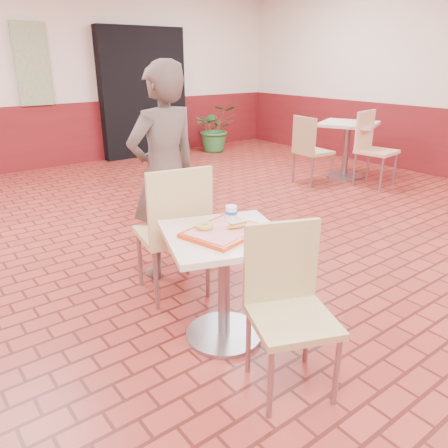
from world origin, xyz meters
TOP-DOWN VIEW (x-y plane):
  - room_shell at (0.00, 0.00)m, footprint 8.01×10.01m
  - wainscot_band at (0.00, 0.00)m, footprint 8.00×10.00m
  - corridor_doorway at (1.20, 4.88)m, footprint 1.60×0.22m
  - promo_poster at (-0.60, 4.94)m, footprint 0.50×0.03m
  - main_table at (-1.11, -0.49)m, footprint 0.68×0.68m
  - chair_main_front at (-1.08, -1.00)m, footprint 0.54×0.54m
  - chair_main_back at (-1.07, 0.14)m, footprint 0.54×0.54m
  - customer at (-0.92, 0.52)m, footprint 0.64×0.45m
  - serving_tray at (-1.11, -0.49)m, footprint 0.44×0.35m
  - ring_donut at (-1.20, -0.41)m, footprint 0.11×0.11m
  - long_john_donut at (-1.03, -0.51)m, footprint 0.14×0.08m
  - paper_cup at (-0.98, -0.39)m, footprint 0.07×0.07m
  - second_table at (2.81, 1.64)m, footprint 0.77×0.77m
  - chair_second_left at (2.08, 1.72)m, footprint 0.47×0.47m
  - chair_second_front at (2.73, 1.17)m, footprint 0.53×0.53m
  - potted_plant at (2.43, 4.40)m, footprint 1.00×0.95m

SIDE VIEW (x-z plane):
  - potted_plant at x=2.43m, z-range 0.00..0.88m
  - main_table at x=-1.11m, z-range 0.12..0.84m
  - wainscot_band at x=0.00m, z-range 0.00..1.00m
  - chair_main_front at x=-1.08m, z-range 0.05..0.95m
  - chair_second_left at x=2.08m, z-range 0.05..1.00m
  - second_table at x=2.81m, z-range 0.14..0.95m
  - chair_main_back at x=-1.07m, z-range 0.06..1.06m
  - chair_second_front at x=2.73m, z-range 0.06..1.07m
  - serving_tray at x=-1.11m, z-range 0.72..0.74m
  - ring_donut at x=-1.20m, z-range 0.75..0.78m
  - long_john_donut at x=-1.03m, z-range 0.74..0.79m
  - paper_cup at x=-0.98m, z-range 0.75..0.84m
  - customer at x=-0.92m, z-range 0.00..1.69m
  - corridor_doorway at x=1.20m, z-range 0.00..2.20m
  - room_shell at x=0.00m, z-range 0.00..3.00m
  - promo_poster at x=-0.60m, z-range 1.00..2.20m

